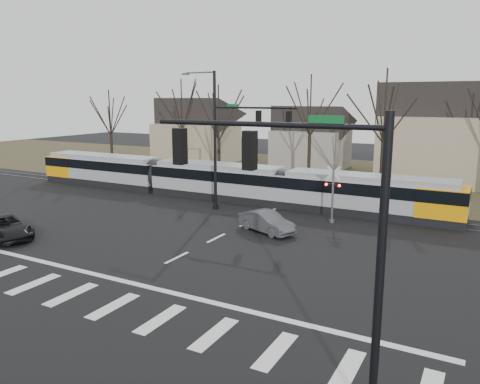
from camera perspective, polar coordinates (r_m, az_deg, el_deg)
The scene contains 16 objects.
ground at distance 23.64m, azimuth -10.59°, elevation -9.30°, with size 140.00×140.00×0.00m, color black.
grass_verge at distance 51.72m, azimuth 12.24°, elevation 1.94°, with size 140.00×28.00×0.01m, color #38331E.
crosswalk at distance 20.94m, azimuth -17.63°, elevation -12.43°, with size 27.00×2.60×0.01m.
stop_line at distance 22.37m, azimuth -13.53°, elevation -10.63°, with size 28.00×0.35×0.01m, color silver.
lane_dashes at distance 36.89m, azimuth 5.19°, elevation -1.60°, with size 0.18×30.00×0.01m.
rail_pair at distance 36.70m, azimuth 5.07°, elevation -1.63°, with size 90.00×1.52×0.06m.
tram at distance 39.26m, azimuth -2.81°, elevation 1.58°, with size 38.41×2.85×2.91m.
sedan at distance 29.36m, azimuth 3.26°, elevation -3.65°, with size 4.24×2.82×1.32m, color #47484D.
suv at distance 31.45m, azimuth -26.78°, elevation -3.83°, with size 5.33×3.62×1.35m, color black.
signal_pole_near_right at distance 12.17m, azimuth 8.27°, elevation -3.53°, with size 6.72×0.44×8.00m.
signal_pole_far at distance 33.96m, azimuth -0.76°, elevation 7.05°, with size 9.28×0.44×10.20m.
rail_crossing_signal at distance 31.86m, azimuth 11.23°, elevation -0.39°, with size 1.08×0.36×4.00m.
tree_row at distance 44.85m, azimuth 12.79°, elevation 6.93°, with size 59.20×7.20×10.00m.
house_a at distance 61.53m, azimuth -5.34°, elevation 7.80°, with size 9.72×8.64×8.60m.
house_b at distance 56.56m, azimuth 8.67°, elevation 6.90°, with size 8.64×7.56×7.65m.
house_c at distance 50.41m, azimuth 22.75°, elevation 7.06°, with size 10.80×8.64×10.10m.
Camera 1 is at (14.12, -17.06, 8.28)m, focal length 35.00 mm.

